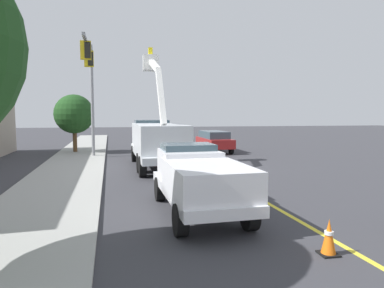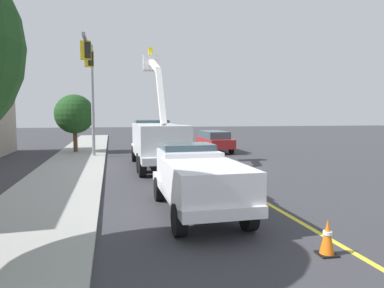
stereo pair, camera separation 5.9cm
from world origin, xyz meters
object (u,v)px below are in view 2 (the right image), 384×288
at_px(traffic_signal_mast, 91,78).
at_px(traffic_cone_leading, 327,237).
at_px(service_pickup_truck, 198,178).
at_px(passing_minivan, 214,140).
at_px(traffic_cone_mid_front, 215,172).
at_px(utility_bucket_truck, 157,139).
at_px(traffic_cone_mid_rear, 179,153).

bearing_deg(traffic_signal_mast, traffic_cone_leading, -157.73).
xyz_separation_m(service_pickup_truck, passing_minivan, (16.54, -4.64, -0.15)).
relative_size(traffic_cone_leading, traffic_cone_mid_front, 1.01).
bearing_deg(service_pickup_truck, passing_minivan, -15.68).
bearing_deg(traffic_cone_mid_front, traffic_signal_mast, 39.57).
bearing_deg(passing_minivan, utility_bucket_truck, 143.50).
bearing_deg(traffic_cone_leading, passing_minivan, -6.90).
xyz_separation_m(traffic_cone_mid_front, traffic_signal_mast, (7.68, 6.35, 5.02)).
xyz_separation_m(traffic_cone_leading, traffic_signal_mast, (16.38, 6.71, 5.02)).
distance_m(passing_minivan, traffic_cone_mid_rear, 4.71).
distance_m(utility_bucket_truck, service_pickup_truck, 9.58).
distance_m(utility_bucket_truck, traffic_signal_mast, 6.37).
xyz_separation_m(utility_bucket_truck, traffic_cone_leading, (-13.16, -2.73, -1.21)).
xyz_separation_m(service_pickup_truck, traffic_cone_mid_rear, (13.30, -1.28, -0.73)).
xyz_separation_m(utility_bucket_truck, traffic_cone_mid_front, (-4.47, -2.38, -1.22)).
relative_size(passing_minivan, traffic_cone_leading, 6.08).
bearing_deg(service_pickup_truck, traffic_cone_mid_rear, -5.48).
bearing_deg(traffic_cone_leading, utility_bucket_truck, 11.73).
relative_size(utility_bucket_truck, passing_minivan, 1.70).
xyz_separation_m(service_pickup_truck, traffic_cone_leading, (-3.60, -2.21, -0.72)).
distance_m(traffic_cone_mid_front, traffic_signal_mast, 11.16).
distance_m(service_pickup_truck, traffic_cone_mid_rear, 13.38).
height_order(passing_minivan, traffic_cone_leading, passing_minivan).
bearing_deg(traffic_cone_mid_rear, traffic_cone_mid_front, -176.00).
xyz_separation_m(traffic_cone_mid_front, traffic_cone_mid_rear, (8.21, 0.57, -0.00)).
height_order(utility_bucket_truck, service_pickup_truck, utility_bucket_truck).
relative_size(service_pickup_truck, traffic_signal_mast, 0.72).
distance_m(utility_bucket_truck, traffic_cone_mid_front, 5.20).
bearing_deg(utility_bucket_truck, traffic_signal_mast, 50.98).
distance_m(traffic_cone_mid_front, traffic_cone_mid_rear, 8.23).
height_order(utility_bucket_truck, traffic_signal_mast, traffic_signal_mast).
bearing_deg(traffic_cone_leading, traffic_cone_mid_rear, 3.15).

